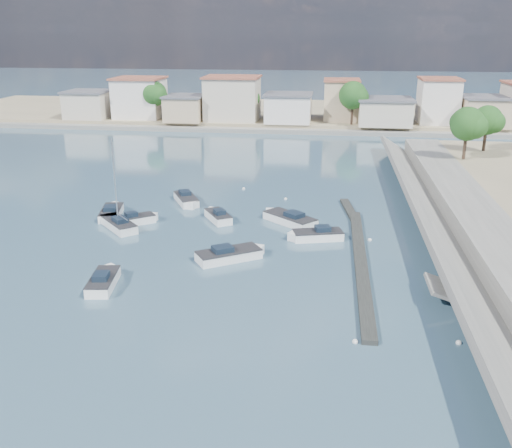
% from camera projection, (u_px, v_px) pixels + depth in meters
% --- Properties ---
extents(ground, '(400.00, 400.00, 0.00)m').
position_uv_depth(ground, '(297.00, 174.00, 76.01)').
color(ground, '#345069').
rests_on(ground, ground).
extents(seawall_walkway, '(5.00, 90.00, 1.80)m').
position_uv_depth(seawall_walkway, '(497.00, 247.00, 48.14)').
color(seawall_walkway, slate).
rests_on(seawall_walkway, ground).
extents(breakwater, '(2.00, 31.02, 0.35)m').
position_uv_depth(breakwater, '(358.00, 250.00, 49.49)').
color(breakwater, black).
rests_on(breakwater, ground).
extents(far_shore_land, '(160.00, 40.00, 1.40)m').
position_uv_depth(far_shore_land, '(312.00, 114.00, 124.55)').
color(far_shore_land, gray).
rests_on(far_shore_land, ground).
extents(far_shore_quay, '(160.00, 2.50, 0.80)m').
position_uv_depth(far_shore_quay, '(308.00, 132.00, 104.95)').
color(far_shore_quay, slate).
rests_on(far_shore_quay, ground).
extents(far_town, '(113.01, 12.80, 8.35)m').
position_uv_depth(far_town, '(366.00, 104.00, 107.73)').
color(far_town, beige).
rests_on(far_town, far_shore_land).
extents(shore_trees, '(74.56, 38.32, 7.92)m').
position_uv_depth(shore_trees, '(356.00, 102.00, 99.34)').
color(shore_trees, '#38281E').
rests_on(shore_trees, ground).
extents(motorboat_a, '(2.36, 5.01, 1.48)m').
position_uv_depth(motorboat_a, '(104.00, 281.00, 42.90)').
color(motorboat_a, white).
rests_on(motorboat_a, ground).
extents(motorboat_b, '(3.95, 3.53, 1.48)m').
position_uv_depth(motorboat_b, '(137.00, 220.00, 56.57)').
color(motorboat_b, white).
rests_on(motorboat_b, ground).
extents(motorboat_c, '(5.73, 5.41, 1.48)m').
position_uv_depth(motorboat_c, '(288.00, 219.00, 56.87)').
color(motorboat_c, white).
rests_on(motorboat_c, ground).
extents(motorboat_d, '(5.16, 2.97, 1.48)m').
position_uv_depth(motorboat_d, '(315.00, 236.00, 52.24)').
color(motorboat_d, white).
rests_on(motorboat_d, ground).
extents(motorboat_e, '(2.85, 5.44, 1.48)m').
position_uv_depth(motorboat_e, '(112.00, 212.00, 58.90)').
color(motorboat_e, white).
rests_on(motorboat_e, ground).
extents(motorboat_f, '(3.44, 4.25, 1.48)m').
position_uv_depth(motorboat_f, '(217.00, 216.00, 57.62)').
color(motorboat_f, white).
rests_on(motorboat_f, ground).
extents(motorboat_g, '(3.84, 5.19, 1.48)m').
position_uv_depth(motorboat_g, '(187.00, 200.00, 63.07)').
color(motorboat_g, white).
rests_on(motorboat_g, ground).
extents(motorboat_h, '(5.65, 4.68, 1.48)m').
position_uv_depth(motorboat_h, '(232.00, 255.00, 47.81)').
color(motorboat_h, white).
rests_on(motorboat_h, ground).
extents(sailboat, '(4.94, 5.18, 9.00)m').
position_uv_depth(sailboat, '(117.00, 224.00, 55.34)').
color(sailboat, white).
rests_on(sailboat, ground).
extents(mooring_buoys, '(18.81, 34.66, 0.36)m').
position_uv_depth(mooring_buoys, '(331.00, 238.00, 52.54)').
color(mooring_buoys, white).
rests_on(mooring_buoys, ground).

